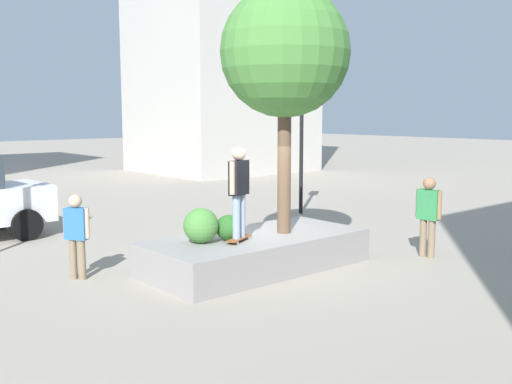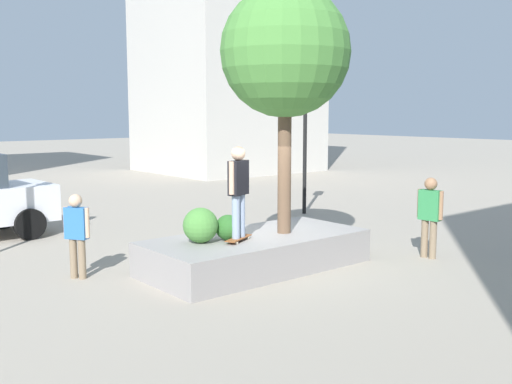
{
  "view_description": "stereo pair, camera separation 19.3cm",
  "coord_description": "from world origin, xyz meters",
  "px_view_note": "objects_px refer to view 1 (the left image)",
  "views": [
    {
      "loc": [
        -8.21,
        -9.18,
        3.18
      ],
      "look_at": [
        -0.38,
        -0.1,
        1.59
      ],
      "focal_mm": 41.94,
      "sensor_mm": 36.0,
      "label": 1
    },
    {
      "loc": [
        -8.06,
        -9.31,
        3.18
      ],
      "look_at": [
        -0.38,
        -0.1,
        1.59
      ],
      "focal_mm": 41.94,
      "sensor_mm": 36.0,
      "label": 2
    }
  ],
  "objects_px": {
    "plaza_tree": "(285,53)",
    "passerby_with_bag": "(76,231)",
    "skateboard": "(239,238)",
    "skateboarder": "(239,185)",
    "planter_ledge": "(256,252)",
    "traffic_light_corner": "(301,119)",
    "bystander_watching": "(428,211)"
  },
  "relations": [
    {
      "from": "traffic_light_corner",
      "to": "skateboarder",
      "type": "bearing_deg",
      "value": -144.18
    },
    {
      "from": "planter_ledge",
      "to": "bystander_watching",
      "type": "bearing_deg",
      "value": -26.5
    },
    {
      "from": "planter_ledge",
      "to": "plaza_tree",
      "type": "height_order",
      "value": "plaza_tree"
    },
    {
      "from": "skateboard",
      "to": "traffic_light_corner",
      "type": "height_order",
      "value": "traffic_light_corner"
    },
    {
      "from": "traffic_light_corner",
      "to": "passerby_with_bag",
      "type": "relative_size",
      "value": 2.66
    },
    {
      "from": "planter_ledge",
      "to": "passerby_with_bag",
      "type": "height_order",
      "value": "passerby_with_bag"
    },
    {
      "from": "planter_ledge",
      "to": "traffic_light_corner",
      "type": "relative_size",
      "value": 1.05
    },
    {
      "from": "plaza_tree",
      "to": "traffic_light_corner",
      "type": "relative_size",
      "value": 1.15
    },
    {
      "from": "plaza_tree",
      "to": "skateboarder",
      "type": "relative_size",
      "value": 2.82
    },
    {
      "from": "planter_ledge",
      "to": "skateboarder",
      "type": "relative_size",
      "value": 2.59
    },
    {
      "from": "plaza_tree",
      "to": "passerby_with_bag",
      "type": "bearing_deg",
      "value": 154.77
    },
    {
      "from": "plaza_tree",
      "to": "skateboard",
      "type": "bearing_deg",
      "value": -177.5
    },
    {
      "from": "planter_ledge",
      "to": "passerby_with_bag",
      "type": "relative_size",
      "value": 2.81
    },
    {
      "from": "plaza_tree",
      "to": "skateboarder",
      "type": "xyz_separation_m",
      "value": [
        -1.25,
        -0.05,
        -2.58
      ]
    },
    {
      "from": "skateboard",
      "to": "skateboarder",
      "type": "xyz_separation_m",
      "value": [
        0.0,
        0.0,
        1.05
      ]
    },
    {
      "from": "planter_ledge",
      "to": "traffic_light_corner",
      "type": "xyz_separation_m",
      "value": [
        5.5,
        4.21,
        2.65
      ]
    },
    {
      "from": "plaza_tree",
      "to": "traffic_light_corner",
      "type": "height_order",
      "value": "plaza_tree"
    },
    {
      "from": "skateboard",
      "to": "passerby_with_bag",
      "type": "bearing_deg",
      "value": 143.94
    },
    {
      "from": "traffic_light_corner",
      "to": "skateboard",
      "type": "bearing_deg",
      "value": -144.18
    },
    {
      "from": "skateboard",
      "to": "skateboarder",
      "type": "distance_m",
      "value": 1.05
    },
    {
      "from": "passerby_with_bag",
      "to": "plaza_tree",
      "type": "bearing_deg",
      "value": -25.23
    },
    {
      "from": "skateboarder",
      "to": "traffic_light_corner",
      "type": "xyz_separation_m",
      "value": [
        6.11,
        4.41,
        1.21
      ]
    },
    {
      "from": "plaza_tree",
      "to": "skateboard",
      "type": "height_order",
      "value": "plaza_tree"
    },
    {
      "from": "skateboarder",
      "to": "passerby_with_bag",
      "type": "bearing_deg",
      "value": 143.94
    },
    {
      "from": "planter_ledge",
      "to": "skateboarder",
      "type": "height_order",
      "value": "skateboarder"
    },
    {
      "from": "traffic_light_corner",
      "to": "bystander_watching",
      "type": "xyz_separation_m",
      "value": [
        -2.0,
        -5.96,
        -1.97
      ]
    },
    {
      "from": "planter_ledge",
      "to": "skateboard",
      "type": "height_order",
      "value": "skateboard"
    },
    {
      "from": "plaza_tree",
      "to": "bystander_watching",
      "type": "height_order",
      "value": "plaza_tree"
    },
    {
      "from": "planter_ledge",
      "to": "bystander_watching",
      "type": "distance_m",
      "value": 3.97
    },
    {
      "from": "skateboard",
      "to": "traffic_light_corner",
      "type": "bearing_deg",
      "value": 35.82
    },
    {
      "from": "traffic_light_corner",
      "to": "bystander_watching",
      "type": "distance_m",
      "value": 6.59
    },
    {
      "from": "bystander_watching",
      "to": "plaza_tree",
      "type": "bearing_deg",
      "value": 150.74
    }
  ]
}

